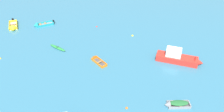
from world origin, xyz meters
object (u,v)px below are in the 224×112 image
(mooring_buoy_far_field, at_px, (0,59))
(mooring_buoy_between_boats_left, at_px, (97,27))
(rowboat_yellow_far_back, at_px, (13,27))
(kayak_green_outer_left, at_px, (58,48))
(mooring_buoy_near_foreground, at_px, (127,108))
(motor_launch_red_back_row_left, at_px, (180,58))
(rowboat_grey_cluster_inner, at_px, (175,104))
(mooring_buoy_trailing, at_px, (132,36))
(rowboat_orange_back_row_center, at_px, (96,60))
(rowboat_turquoise_near_right, at_px, (40,25))

(mooring_buoy_far_field, height_order, mooring_buoy_between_boats_left, mooring_buoy_far_field)
(rowboat_yellow_far_back, height_order, kayak_green_outer_left, rowboat_yellow_far_back)
(kayak_green_outer_left, xyz_separation_m, mooring_buoy_between_boats_left, (6.28, 7.86, -0.16))
(mooring_buoy_near_foreground, bearing_deg, mooring_buoy_far_field, 149.89)
(motor_launch_red_back_row_left, bearing_deg, rowboat_grey_cluster_inner, -109.86)
(motor_launch_red_back_row_left, relative_size, rowboat_yellow_far_back, 1.48)
(rowboat_grey_cluster_inner, xyz_separation_m, mooring_buoy_trailing, (-2.95, 17.23, -0.28))
(motor_launch_red_back_row_left, height_order, rowboat_grey_cluster_inner, motor_launch_red_back_row_left)
(rowboat_grey_cluster_inner, relative_size, mooring_buoy_trailing, 7.47)
(rowboat_yellow_far_back, bearing_deg, rowboat_orange_back_row_center, -34.93)
(rowboat_grey_cluster_inner, xyz_separation_m, rowboat_yellow_far_back, (-25.71, 21.00, -0.04))
(kayak_green_outer_left, relative_size, mooring_buoy_far_field, 9.33)
(kayak_green_outer_left, xyz_separation_m, mooring_buoy_trailing, (12.92, 3.91, -0.16))
(rowboat_turquoise_near_right, bearing_deg, mooring_buoy_near_foreground, -55.50)
(rowboat_turquoise_near_right, height_order, mooring_buoy_trailing, rowboat_turquoise_near_right)
(mooring_buoy_near_foreground, distance_m, mooring_buoy_trailing, 17.59)
(rowboat_orange_back_row_center, distance_m, mooring_buoy_between_boats_left, 11.56)
(rowboat_turquoise_near_right, height_order, rowboat_yellow_far_back, rowboat_yellow_far_back)
(rowboat_grey_cluster_inner, bearing_deg, mooring_buoy_trailing, 99.73)
(rowboat_yellow_far_back, relative_size, mooring_buoy_far_field, 14.08)
(motor_launch_red_back_row_left, xyz_separation_m, mooring_buoy_between_boats_left, (-12.77, 12.37, -0.70))
(rowboat_turquoise_near_right, bearing_deg, rowboat_orange_back_row_center, -47.21)
(rowboat_orange_back_row_center, bearing_deg, rowboat_grey_cluster_inner, -45.61)
(mooring_buoy_trailing, bearing_deg, kayak_green_outer_left, -163.16)
(motor_launch_red_back_row_left, relative_size, rowboat_orange_back_row_center, 2.20)
(kayak_green_outer_left, height_order, mooring_buoy_between_boats_left, kayak_green_outer_left)
(rowboat_turquoise_near_right, bearing_deg, kayak_green_outer_left, -60.08)
(rowboat_yellow_far_back, height_order, mooring_buoy_far_field, rowboat_yellow_far_back)
(rowboat_orange_back_row_center, distance_m, mooring_buoy_trailing, 9.98)
(rowboat_grey_cluster_inner, bearing_deg, rowboat_orange_back_row_center, 134.39)
(motor_launch_red_back_row_left, distance_m, rowboat_turquoise_near_right, 27.41)
(motor_launch_red_back_row_left, distance_m, mooring_buoy_between_boats_left, 17.79)
(rowboat_orange_back_row_center, xyz_separation_m, rowboat_yellow_far_back, (-16.30, 11.38, 0.06))
(rowboat_grey_cluster_inner, height_order, rowboat_orange_back_row_center, rowboat_grey_cluster_inner)
(motor_launch_red_back_row_left, relative_size, mooring_buoy_trailing, 17.33)
(rowboat_yellow_far_back, relative_size, kayak_green_outer_left, 1.51)
(rowboat_yellow_far_back, bearing_deg, mooring_buoy_trailing, -9.40)
(kayak_green_outer_left, bearing_deg, rowboat_orange_back_row_center, -29.83)
(rowboat_turquoise_near_right, distance_m, rowboat_yellow_far_back, 4.95)
(rowboat_yellow_far_back, relative_size, mooring_buoy_trailing, 11.74)
(mooring_buoy_between_boats_left, bearing_deg, rowboat_turquoise_near_right, 175.95)
(rowboat_turquoise_near_right, xyz_separation_m, mooring_buoy_between_boats_left, (11.27, -0.80, -0.20))
(rowboat_turquoise_near_right, relative_size, mooring_buoy_near_foreground, 12.99)
(rowboat_turquoise_near_right, distance_m, mooring_buoy_far_field, 11.82)
(mooring_buoy_between_boats_left, bearing_deg, rowboat_grey_cluster_inner, -65.64)
(mooring_buoy_near_foreground, xyz_separation_m, mooring_buoy_trailing, (2.69, 17.38, 0.00))
(rowboat_grey_cluster_inner, relative_size, rowboat_orange_back_row_center, 0.95)
(mooring_buoy_far_field, bearing_deg, kayak_green_outer_left, 17.45)
(mooring_buoy_near_foreground, xyz_separation_m, mooring_buoy_far_field, (-18.66, 10.82, 0.00))
(motor_launch_red_back_row_left, bearing_deg, mooring_buoy_trailing, 126.07)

